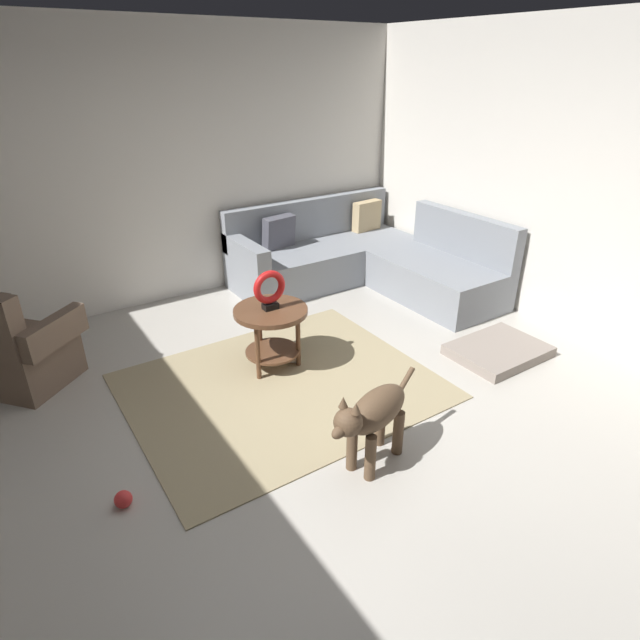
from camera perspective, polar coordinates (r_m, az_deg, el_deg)
ground_plane at (r=3.68m, az=-0.69°, el=-13.68°), size 6.00×6.00×0.10m
wall_back at (r=5.61m, az=-17.97°, el=15.24°), size 6.00×0.12×2.70m
wall_right at (r=5.14m, az=28.63°, el=12.43°), size 0.12×6.00×2.70m
area_rug at (r=4.19m, az=-4.21°, el=-7.19°), size 2.30×1.90×0.01m
sectional_couch at (r=5.97m, az=4.77°, el=6.46°), size 2.20×2.25×0.88m
armchair at (r=4.65m, az=-30.11°, el=-2.88°), size 0.98×1.00×0.88m
side_table at (r=4.25m, az=-5.35°, el=-0.28°), size 0.60×0.60×0.54m
torus_sculpture at (r=4.13m, az=-5.52°, el=3.37°), size 0.28×0.08×0.33m
dog_bed_mat at (r=4.84m, az=18.86°, el=-3.18°), size 0.80×0.60×0.09m
dog at (r=3.26m, az=5.81°, el=-10.31°), size 0.83×0.36×0.63m
dog_toy_ball at (r=3.38m, az=-20.66°, el=-17.83°), size 0.10×0.10×0.10m
dog_toy_rope at (r=4.49m, az=-3.23°, el=-4.39°), size 0.16×0.16×0.05m
dog_toy_bone at (r=3.90m, az=5.90°, el=-9.75°), size 0.15×0.18×0.06m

